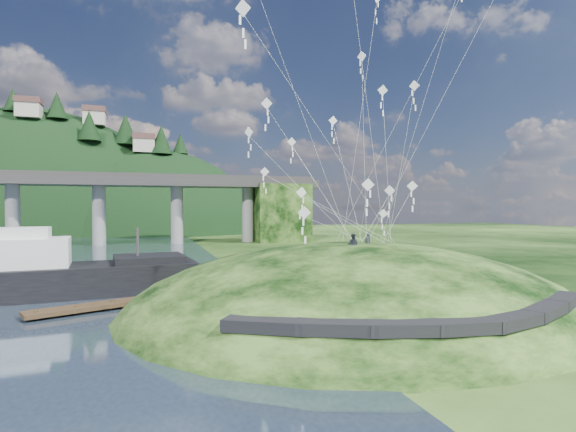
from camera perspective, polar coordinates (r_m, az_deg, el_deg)
name	(u,v)px	position (r m, az deg, el deg)	size (l,w,h in m)	color
ground	(257,323)	(30.73, -3.89, -13.40)	(320.00, 320.00, 0.00)	black
grass_hill	(354,328)	(35.55, 8.35, -13.91)	(36.00, 32.00, 13.00)	black
footpath	(446,318)	(24.62, 19.39, -12.11)	(22.29, 5.84, 0.83)	black
bridge	(45,198)	(100.95, -28.52, 2.07)	(160.00, 11.00, 15.00)	#2D2B2B
far_ridge	(20,259)	(156.24, -30.93, -4.66)	(153.00, 70.00, 94.50)	black
work_barge	(58,274)	(43.86, -27.13, -6.54)	(22.95, 8.29, 7.86)	black
wooden_dock	(112,304)	(37.15, -21.46, -10.35)	(11.74, 6.35, 0.85)	#342415
kite_flyers	(358,233)	(33.52, 8.90, -2.13)	(2.49, 1.63, 1.72)	#262B33
kite_swarm	(346,94)	(33.26, 7.32, 15.10)	(20.55, 16.18, 21.13)	white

